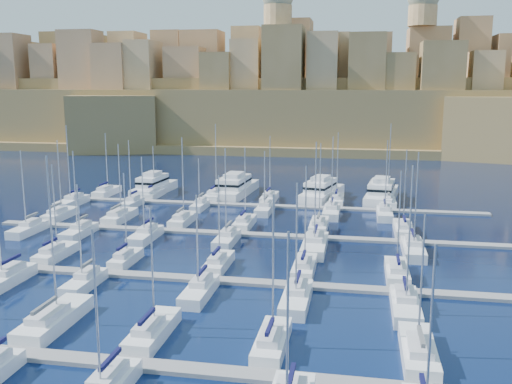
% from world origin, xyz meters
% --- Properties ---
extents(ground, '(600.00, 600.00, 0.00)m').
position_xyz_m(ground, '(0.00, 0.00, 0.00)').
color(ground, black).
rests_on(ground, ground).
extents(pontoon_near, '(84.00, 2.00, 0.40)m').
position_xyz_m(pontoon_near, '(0.00, -34.00, 0.20)').
color(pontoon_near, slate).
rests_on(pontoon_near, ground).
extents(pontoon_mid_near, '(84.00, 2.00, 0.40)m').
position_xyz_m(pontoon_mid_near, '(0.00, -12.00, 0.20)').
color(pontoon_mid_near, slate).
rests_on(pontoon_mid_near, ground).
extents(pontoon_mid_far, '(84.00, 2.00, 0.40)m').
position_xyz_m(pontoon_mid_far, '(0.00, 10.00, 0.20)').
color(pontoon_mid_far, slate).
rests_on(pontoon_mid_far, ground).
extents(pontoon_far, '(84.00, 2.00, 0.40)m').
position_xyz_m(pontoon_far, '(0.00, 32.00, 0.20)').
color(pontoon_far, slate).
rests_on(pontoon_far, ground).
extents(sailboat_2, '(3.21, 10.69, 17.34)m').
position_xyz_m(sailboat_2, '(-11.26, -27.78, 0.78)').
color(sailboat_2, white).
rests_on(sailboat_2, ground).
extents(sailboat_3, '(2.75, 9.18, 12.85)m').
position_xyz_m(sailboat_3, '(-0.72, -28.53, 0.73)').
color(sailboat_3, white).
rests_on(sailboat_3, ground).
extents(sailboat_4, '(2.62, 8.75, 14.56)m').
position_xyz_m(sailboat_4, '(10.75, -28.74, 0.75)').
color(sailboat_4, white).
rests_on(sailboat_4, ground).
extents(sailboat_5, '(2.89, 9.63, 13.18)m').
position_xyz_m(sailboat_5, '(23.63, -28.30, 0.74)').
color(sailboat_5, white).
rests_on(sailboat_5, ground).
extents(sailboat_13, '(2.56, 8.55, 13.35)m').
position_xyz_m(sailboat_13, '(-22.97, -6.84, 0.73)').
color(sailboat_13, white).
rests_on(sailboat_13, ground).
extents(sailboat_14, '(2.23, 7.42, 12.56)m').
position_xyz_m(sailboat_14, '(-12.41, -7.39, 0.72)').
color(sailboat_14, white).
rests_on(sailboat_14, ground).
extents(sailboat_15, '(2.49, 8.29, 12.55)m').
position_xyz_m(sailboat_15, '(0.30, -6.96, 0.72)').
color(sailboat_15, white).
rests_on(sailboat_15, ground).
extents(sailboat_16, '(2.64, 8.80, 14.01)m').
position_xyz_m(sailboat_16, '(11.52, -6.71, 0.74)').
color(sailboat_16, white).
rests_on(sailboat_16, ground).
extents(sailboat_17, '(2.76, 9.20, 13.67)m').
position_xyz_m(sailboat_17, '(23.05, -6.52, 0.74)').
color(sailboat_17, white).
rests_on(sailboat_17, ground).
extents(sailboat_19, '(2.89, 9.62, 16.15)m').
position_xyz_m(sailboat_19, '(-23.35, -17.69, 0.77)').
color(sailboat_19, white).
rests_on(sailboat_19, ground).
extents(sailboat_20, '(2.40, 8.01, 12.82)m').
position_xyz_m(sailboat_20, '(-13.52, -16.90, 0.73)').
color(sailboat_20, white).
rests_on(sailboat_20, ground).
extents(sailboat_21, '(2.61, 8.71, 12.17)m').
position_xyz_m(sailboat_21, '(0.67, -17.24, 0.72)').
color(sailboat_21, white).
rests_on(sailboat_21, ground).
extents(sailboat_22, '(2.86, 9.53, 13.94)m').
position_xyz_m(sailboat_22, '(11.73, -17.65, 0.75)').
color(sailboat_22, white).
rests_on(sailboat_22, ground).
extents(sailboat_23, '(2.85, 9.51, 16.04)m').
position_xyz_m(sailboat_23, '(23.28, -17.64, 0.76)').
color(sailboat_23, white).
rests_on(sailboat_23, ground).
extents(sailboat_24, '(2.71, 9.03, 14.36)m').
position_xyz_m(sailboat_24, '(-34.66, 15.40, 0.75)').
color(sailboat_24, white).
rests_on(sailboat_24, ground).
extents(sailboat_25, '(2.97, 9.89, 13.80)m').
position_xyz_m(sailboat_25, '(-23.44, 15.82, 0.75)').
color(sailboat_25, white).
rests_on(sailboat_25, ground).
extents(sailboat_26, '(2.73, 9.10, 15.21)m').
position_xyz_m(sailboat_26, '(-11.71, 15.44, 0.75)').
color(sailboat_26, white).
rests_on(sailboat_26, ground).
extents(sailboat_27, '(2.63, 8.75, 13.77)m').
position_xyz_m(sailboat_27, '(-0.79, 15.26, 0.74)').
color(sailboat_27, white).
rests_on(sailboat_27, ground).
extents(sailboat_28, '(2.82, 9.39, 14.67)m').
position_xyz_m(sailboat_28, '(11.72, 15.58, 0.75)').
color(sailboat_28, white).
rests_on(sailboat_28, ground).
extents(sailboat_29, '(2.90, 9.66, 13.85)m').
position_xyz_m(sailboat_29, '(25.32, 15.71, 0.75)').
color(sailboat_29, white).
rests_on(sailboat_29, ground).
extents(sailboat_30, '(2.60, 8.66, 13.83)m').
position_xyz_m(sailboat_30, '(-34.32, 4.78, 0.74)').
color(sailboat_30, white).
rests_on(sailboat_30, ground).
extents(sailboat_31, '(2.62, 8.74, 13.96)m').
position_xyz_m(sailboat_31, '(-25.43, 4.74, 0.74)').
color(sailboat_31, white).
rests_on(sailboat_31, ground).
extents(sailboat_32, '(2.78, 9.26, 13.34)m').
position_xyz_m(sailboat_32, '(-14.19, 4.49, 0.74)').
color(sailboat_32, white).
rests_on(sailboat_32, ground).
extents(sailboat_33, '(2.65, 8.83, 14.86)m').
position_xyz_m(sailboat_33, '(-1.34, 4.69, 0.75)').
color(sailboat_33, white).
rests_on(sailboat_33, ground).
extents(sailboat_34, '(3.33, 11.09, 16.16)m').
position_xyz_m(sailboat_34, '(12.01, 3.58, 0.78)').
color(sailboat_34, white).
rests_on(sailboat_34, ground).
extents(sailboat_35, '(2.95, 9.82, 14.95)m').
position_xyz_m(sailboat_35, '(25.89, 4.21, 0.76)').
color(sailboat_35, white).
rests_on(sailboat_35, ground).
extents(sailboat_36, '(2.83, 9.44, 13.74)m').
position_xyz_m(sailboat_36, '(-36.01, 37.60, 0.74)').
color(sailboat_36, white).
rests_on(sailboat_36, ground).
extents(sailboat_37, '(2.42, 8.06, 11.24)m').
position_xyz_m(sailboat_37, '(-25.03, 36.92, 0.71)').
color(sailboat_37, white).
rests_on(sailboat_37, ground).
extents(sailboat_38, '(3.06, 10.19, 15.95)m').
position_xyz_m(sailboat_38, '(-11.67, 37.97, 0.77)').
color(sailboat_38, white).
rests_on(sailboat_38, ground).
extents(sailboat_39, '(2.73, 9.10, 13.72)m').
position_xyz_m(sailboat_39, '(-0.09, 37.44, 0.74)').
color(sailboat_39, white).
rests_on(sailboat_39, ground).
extents(sailboat_40, '(2.78, 9.26, 14.67)m').
position_xyz_m(sailboat_40, '(13.63, 37.52, 0.75)').
color(sailboat_40, white).
rests_on(sailboat_40, ground).
extents(sailboat_41, '(2.93, 9.76, 16.52)m').
position_xyz_m(sailboat_41, '(23.79, 37.76, 0.77)').
color(sailboat_41, white).
rests_on(sailboat_41, ground).
extents(sailboat_42, '(2.95, 9.82, 16.25)m').
position_xyz_m(sailboat_42, '(-38.08, 26.21, 0.77)').
color(sailboat_42, white).
rests_on(sailboat_42, ground).
extents(sailboat_43, '(2.34, 7.80, 13.48)m').
position_xyz_m(sailboat_43, '(-25.87, 27.20, 0.73)').
color(sailboat_43, white).
rests_on(sailboat_43, ground).
extents(sailboat_44, '(2.16, 7.19, 10.23)m').
position_xyz_m(sailboat_44, '(-12.07, 27.50, 0.69)').
color(sailboat_44, white).
rests_on(sailboat_44, ground).
extents(sailboat_45, '(2.65, 8.82, 11.99)m').
position_xyz_m(sailboat_45, '(0.79, 26.70, 0.72)').
color(sailboat_45, white).
rests_on(sailboat_45, ground).
extents(sailboat_46, '(2.89, 9.64, 14.92)m').
position_xyz_m(sailboat_46, '(13.23, 26.30, 0.76)').
color(sailboat_46, white).
rests_on(sailboat_46, ground).
extents(sailboat_47, '(2.68, 8.93, 14.41)m').
position_xyz_m(sailboat_47, '(22.75, 26.65, 0.75)').
color(sailboat_47, white).
rests_on(sailboat_47, ground).
extents(motor_yacht_a, '(5.75, 16.18, 5.25)m').
position_xyz_m(motor_yacht_a, '(-26.54, 41.15, 1.73)').
color(motor_yacht_a, white).
rests_on(motor_yacht_a, ground).
extents(motor_yacht_b, '(7.13, 19.89, 5.25)m').
position_xyz_m(motor_yacht_b, '(-8.59, 42.89, 1.73)').
color(motor_yacht_b, white).
rests_on(motor_yacht_b, ground).
extents(motor_yacht_c, '(9.03, 18.15, 5.25)m').
position_xyz_m(motor_yacht_c, '(10.25, 41.87, 1.73)').
color(motor_yacht_c, white).
rests_on(motor_yacht_c, ground).
extents(motor_yacht_d, '(7.78, 18.95, 5.25)m').
position_xyz_m(motor_yacht_d, '(22.67, 42.34, 1.73)').
color(motor_yacht_d, white).
rests_on(motor_yacht_d, ground).
extents(fortified_city, '(460.00, 108.95, 59.52)m').
position_xyz_m(fortified_city, '(-0.19, 155.26, 14.74)').
color(fortified_city, brown).
rests_on(fortified_city, ground).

